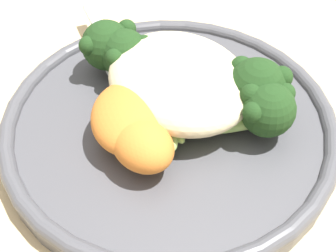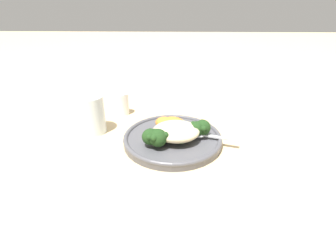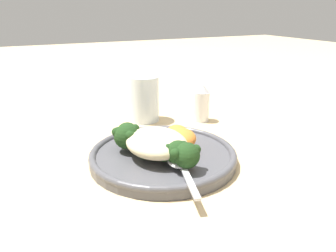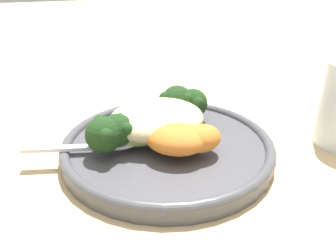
% 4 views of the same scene
% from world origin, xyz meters
% --- Properties ---
extents(ground_plane, '(4.00, 4.00, 0.00)m').
position_xyz_m(ground_plane, '(0.00, 0.00, 0.00)').
color(ground_plane, '#D6B784').
extents(plate, '(0.25, 0.25, 0.02)m').
position_xyz_m(plate, '(0.02, -0.02, 0.01)').
color(plate, '#4C4C51').
rests_on(plate, ground_plane).
extents(quinoa_mound, '(0.11, 0.10, 0.04)m').
position_xyz_m(quinoa_mound, '(0.01, 0.00, 0.04)').
color(quinoa_mound, beige).
rests_on(quinoa_mound, plate).
extents(broccoli_stalk_0, '(0.08, 0.11, 0.04)m').
position_xyz_m(broccoli_stalk_0, '(0.06, 0.02, 0.04)').
color(broccoli_stalk_0, '#8EB25B').
rests_on(broccoli_stalk_0, plate).
extents(broccoli_stalk_1, '(0.05, 0.09, 0.04)m').
position_xyz_m(broccoli_stalk_1, '(0.05, 0.03, 0.04)').
color(broccoli_stalk_1, '#8EB25B').
rests_on(broccoli_stalk_1, plate).
extents(broccoli_stalk_2, '(0.04, 0.08, 0.03)m').
position_xyz_m(broccoli_stalk_2, '(0.02, 0.01, 0.04)').
color(broccoli_stalk_2, '#8EB25B').
rests_on(broccoli_stalk_2, plate).
extents(broccoli_stalk_3, '(0.07, 0.10, 0.03)m').
position_xyz_m(broccoli_stalk_3, '(0.01, 0.01, 0.04)').
color(broccoli_stalk_3, '#8EB25B').
rests_on(broccoli_stalk_3, plate).
extents(broccoli_stalk_4, '(0.10, 0.07, 0.03)m').
position_xyz_m(broccoli_stalk_4, '(-0.01, -0.00, 0.04)').
color(broccoli_stalk_4, '#8EB25B').
rests_on(broccoli_stalk_4, plate).
extents(broccoli_stalk_5, '(0.11, 0.04, 0.04)m').
position_xyz_m(broccoli_stalk_5, '(-0.03, -0.02, 0.04)').
color(broccoli_stalk_5, '#8EB25B').
rests_on(broccoli_stalk_5, plate).
extents(broccoli_stalk_6, '(0.12, 0.05, 0.04)m').
position_xyz_m(broccoli_stalk_6, '(-0.04, -0.02, 0.04)').
color(broccoli_stalk_6, '#8EB25B').
rests_on(broccoli_stalk_6, plate).
extents(sweet_potato_chunk_0, '(0.05, 0.04, 0.03)m').
position_xyz_m(sweet_potato_chunk_0, '(0.04, -0.05, 0.04)').
color(sweet_potato_chunk_0, orange).
rests_on(sweet_potato_chunk_0, plate).
extents(sweet_potato_chunk_1, '(0.09, 0.08, 0.03)m').
position_xyz_m(sweet_potato_chunk_1, '(0.02, -0.05, 0.04)').
color(sweet_potato_chunk_1, orange).
rests_on(sweet_potato_chunk_1, plate).
extents(spoon, '(0.13, 0.06, 0.01)m').
position_xyz_m(spoon, '(-0.05, -0.01, 0.03)').
color(spoon, silver).
rests_on(spoon, plate).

